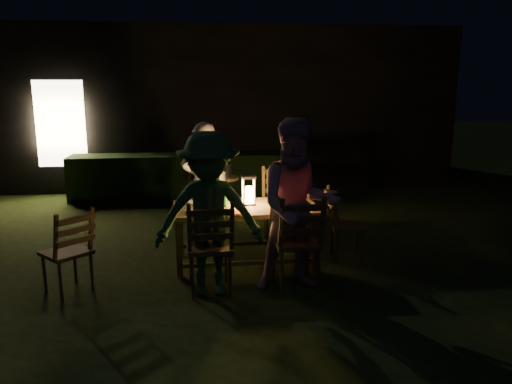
{
  "coord_description": "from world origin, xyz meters",
  "views": [
    {
      "loc": [
        -0.26,
        -5.56,
        2.13
      ],
      "look_at": [
        0.43,
        0.33,
        0.81
      ],
      "focal_mm": 35.0,
      "sensor_mm": 36.0,
      "label": 1
    }
  ],
  "objects": [
    {
      "name": "phone",
      "position": [
        -0.34,
        -0.23,
        0.71
      ],
      "size": [
        0.14,
        0.07,
        0.01
      ],
      "primitive_type": "cube",
      "color": "black",
      "rests_on": "dining_table"
    },
    {
      "name": "wineglass_a",
      "position": [
        -0.03,
        0.36,
        0.79
      ],
      "size": [
        0.06,
        0.06,
        0.18
      ],
      "primitive_type": null,
      "color": "#59070F",
      "rests_on": "dining_table"
    },
    {
      "name": "wineglass_b",
      "position": [
        -0.44,
        -0.05,
        0.79
      ],
      "size": [
        0.06,
        0.06,
        0.18
      ],
      "primitive_type": null,
      "color": "#59070F",
      "rests_on": "dining_table"
    },
    {
      "name": "napkin_right",
      "position": [
        0.83,
        -0.21,
        0.71
      ],
      "size": [
        0.18,
        0.14,
        0.01
      ],
      "primitive_type": "cube",
      "color": "red",
      "rests_on": "dining_table"
    },
    {
      "name": "chair_near_left",
      "position": [
        -0.16,
        -0.7,
        0.31
      ],
      "size": [
        0.49,
        0.52,
        1.04
      ],
      "rotation": [
        0.0,
        0.0,
        0.05
      ],
      "color": "#462F17",
      "rests_on": "ground"
    },
    {
      "name": "person_house_side",
      "position": [
        -0.18,
        0.89,
        0.82
      ],
      "size": [
        0.6,
        0.4,
        1.63
      ],
      "primitive_type": "imported",
      "rotation": [
        0.0,
        0.0,
        3.15
      ],
      "color": "beige",
      "rests_on": "ground"
    },
    {
      "name": "plate_far_left",
      "position": [
        -0.28,
        0.29,
        0.71
      ],
      "size": [
        0.25,
        0.25,
        0.01
      ],
      "primitive_type": "cylinder",
      "color": "white",
      "rests_on": "dining_table"
    },
    {
      "name": "chair_far_right",
      "position": [
        0.82,
        0.86,
        0.31
      ],
      "size": [
        0.49,
        0.53,
        1.03
      ],
      "rotation": [
        0.0,
        0.0,
        3.07
      ],
      "color": "#462F17",
      "rests_on": "ground"
    },
    {
      "name": "wineglass_e",
      "position": [
        0.18,
        -0.22,
        0.79
      ],
      "size": [
        0.06,
        0.06,
        0.18
      ],
      "primitive_type": null,
      "color": "silver",
      "rests_on": "dining_table"
    },
    {
      "name": "napkin_left",
      "position": [
        0.13,
        -0.24,
        0.71
      ],
      "size": [
        0.18,
        0.14,
        0.01
      ],
      "primitive_type": "cube",
      "color": "red",
      "rests_on": "dining_table"
    },
    {
      "name": "chair_spare",
      "position": [
        -1.6,
        -0.56,
        0.28
      ],
      "size": [
        0.61,
        0.61,
        0.94
      ],
      "rotation": [
        0.0,
        0.0,
        0.75
      ],
      "color": "#462F17",
      "rests_on": "ground"
    },
    {
      "name": "wineglass_c",
      "position": [
        0.58,
        -0.2,
        0.79
      ],
      "size": [
        0.06,
        0.06,
        0.18
      ],
      "primitive_type": null,
      "color": "#59070F",
      "rests_on": "dining_table"
    },
    {
      "name": "chair_far_left",
      "position": [
        -0.18,
        0.85,
        0.32
      ],
      "size": [
        0.5,
        0.53,
        1.05
      ],
      "rotation": [
        0.0,
        0.0,
        3.08
      ],
      "color": "#462F17",
      "rests_on": "ground"
    },
    {
      "name": "ice_bucket",
      "position": [
        0.11,
        2.0,
        0.8
      ],
      "size": [
        0.3,
        0.3,
        0.22
      ],
      "primitive_type": "cylinder",
      "color": "#A5A8AD",
      "rests_on": "side_table"
    },
    {
      "name": "person_opp_right",
      "position": [
        0.74,
        -0.73,
        0.89
      ],
      "size": [
        0.88,
        0.69,
        1.78
      ],
      "primitive_type": "imported",
      "rotation": [
        0.0,
        0.0,
        0.01
      ],
      "color": "#B47B8C",
      "rests_on": "ground"
    },
    {
      "name": "plate_near_right",
      "position": [
        0.73,
        -0.13,
        0.71
      ],
      "size": [
        0.25,
        0.25,
        0.01
      ],
      "primitive_type": "cylinder",
      "color": "white",
      "rests_on": "dining_table"
    },
    {
      "name": "wineglass_d",
      "position": [
        0.89,
        0.27,
        0.79
      ],
      "size": [
        0.06,
        0.06,
        0.18
      ],
      "primitive_type": null,
      "color": "#59070F",
      "rests_on": "dining_table"
    },
    {
      "name": "chair_near_right",
      "position": [
        0.74,
        -0.69,
        0.32
      ],
      "size": [
        0.51,
        0.54,
        1.05
      ],
      "rotation": [
        0.0,
        0.0,
        0.08
      ],
      "color": "#462F17",
      "rests_on": "ground"
    },
    {
      "name": "dining_table",
      "position": [
        0.28,
        0.08,
        0.63
      ],
      "size": [
        1.7,
        0.86,
        0.7
      ],
      "rotation": [
        0.0,
        0.0,
        0.01
      ],
      "color": "#462F17",
      "rests_on": "ground"
    },
    {
      "name": "bottle_bucket_a",
      "position": [
        0.06,
        1.96,
        0.85
      ],
      "size": [
        0.07,
        0.07,
        0.32
      ],
      "primitive_type": "cylinder",
      "color": "#0F471E",
      "rests_on": "side_table"
    },
    {
      "name": "plate_far_right",
      "position": [
        0.72,
        0.31,
        0.71
      ],
      "size": [
        0.25,
        0.25,
        0.01
      ],
      "primitive_type": "cylinder",
      "color": "white",
      "rests_on": "dining_table"
    },
    {
      "name": "side_table",
      "position": [
        0.11,
        2.0,
        0.61
      ],
      "size": [
        0.51,
        0.51,
        0.69
      ],
      "color": "brown",
      "rests_on": "ground"
    },
    {
      "name": "garden_envelope",
      "position": [
        -0.01,
        6.15,
        1.58
      ],
      "size": [
        40.0,
        40.0,
        3.2
      ],
      "color": "black",
      "rests_on": "ground"
    },
    {
      "name": "lantern",
      "position": [
        0.33,
        0.13,
        0.86
      ],
      "size": [
        0.16,
        0.16,
        0.35
      ],
      "color": "white",
      "rests_on": "dining_table"
    },
    {
      "name": "bottle_table",
      "position": [
        0.03,
        0.08,
        0.84
      ],
      "size": [
        0.07,
        0.07,
        0.28
      ],
      "primitive_type": "cylinder",
      "color": "#0F471E",
      "rests_on": "dining_table"
    },
    {
      "name": "chair_end",
      "position": [
        1.51,
        0.1,
        0.28
      ],
      "size": [
        0.48,
        0.45,
        0.91
      ],
      "rotation": [
        0.0,
        0.0,
        -1.69
      ],
      "color": "#462F17",
      "rests_on": "ground"
    },
    {
      "name": "plate_near_left",
      "position": [
        -0.27,
        -0.15,
        0.71
      ],
      "size": [
        0.25,
        0.25,
        0.01
      ],
      "primitive_type": "cylinder",
      "color": "white",
      "rests_on": "dining_table"
    },
    {
      "name": "person_opp_left",
      "position": [
        -0.16,
        -0.75,
        0.83
      ],
      "size": [
        1.08,
        0.63,
        1.66
      ],
      "primitive_type": "imported",
      "rotation": [
        0.0,
        0.0,
        0.01
      ],
      "color": "#2F582C",
      "rests_on": "ground"
    },
    {
      "name": "bottle_bucket_b",
      "position": [
        0.16,
        2.04,
        0.85
      ],
      "size": [
        0.07,
        0.07,
        0.32
      ],
      "primitive_type": "cylinder",
      "color": "#0F471E",
      "rests_on": "side_table"
    }
  ]
}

